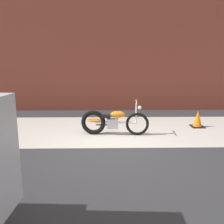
# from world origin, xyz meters

# --- Properties ---
(ground_plane) EXTENTS (80.00, 80.00, 0.00)m
(ground_plane) POSITION_xyz_m (0.00, 0.00, 0.00)
(ground_plane) COLOR #2D2D30
(sidewalk_slab) EXTENTS (36.00, 3.50, 0.01)m
(sidewalk_slab) POSITION_xyz_m (0.00, 1.75, 0.00)
(sidewalk_slab) COLOR #B2ADA3
(sidewalk_slab) RESTS_ON ground
(brick_building_wall) EXTENTS (36.00, 0.50, 5.64)m
(brick_building_wall) POSITION_xyz_m (0.00, 5.20, 2.82)
(brick_building_wall) COLOR brown
(brick_building_wall) RESTS_ON ground
(motorcycle_orange) EXTENTS (2.01, 0.58, 1.03)m
(motorcycle_orange) POSITION_xyz_m (-0.01, 1.16, 0.40)
(motorcycle_orange) COLOR black
(motorcycle_orange) RESTS_ON ground
(traffic_cone) EXTENTS (0.40, 0.40, 0.55)m
(traffic_cone) POSITION_xyz_m (2.91, 1.97, 0.25)
(traffic_cone) COLOR orange
(traffic_cone) RESTS_ON ground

